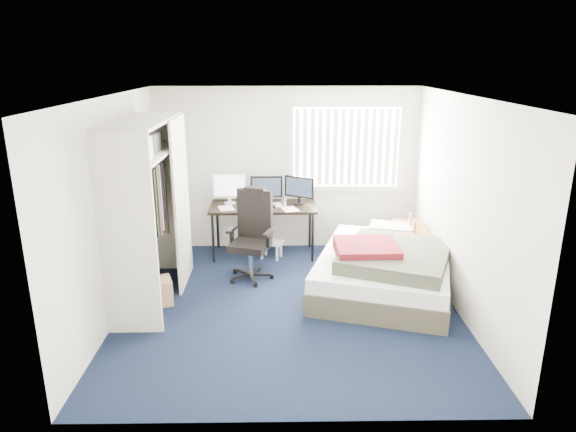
# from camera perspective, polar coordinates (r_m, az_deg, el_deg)

# --- Properties ---
(ground) EXTENTS (4.20, 4.20, 0.00)m
(ground) POSITION_cam_1_polar(r_m,az_deg,el_deg) (6.36, 0.12, -9.90)
(ground) COLOR black
(ground) RESTS_ON ground
(room_shell) EXTENTS (4.20, 4.20, 4.20)m
(room_shell) POSITION_cam_1_polar(r_m,az_deg,el_deg) (5.83, 0.13, 3.43)
(room_shell) COLOR silver
(room_shell) RESTS_ON ground
(window_assembly) EXTENTS (1.72, 0.09, 1.32)m
(window_assembly) POSITION_cam_1_polar(r_m,az_deg,el_deg) (7.88, 6.48, 7.59)
(window_assembly) COLOR white
(window_assembly) RESTS_ON ground
(closet) EXTENTS (0.64, 1.84, 2.22)m
(closet) POSITION_cam_1_polar(r_m,az_deg,el_deg) (6.33, -15.24, 2.44)
(closet) COLOR beige
(closet) RESTS_ON ground
(desk) EXTENTS (1.59, 0.75, 1.24)m
(desk) POSITION_cam_1_polar(r_m,az_deg,el_deg) (7.71, -2.77, 1.40)
(desk) COLOR black
(desk) RESTS_ON ground
(office_chair) EXTENTS (0.72, 0.72, 1.23)m
(office_chair) POSITION_cam_1_polar(r_m,az_deg,el_deg) (7.00, -4.01, -3.12)
(office_chair) COLOR black
(office_chair) RESTS_ON ground
(footstool) EXTENTS (0.40, 0.36, 0.27)m
(footstool) POSITION_cam_1_polar(r_m,az_deg,el_deg) (7.72, -1.87, -3.23)
(footstool) COLOR white
(footstool) RESTS_ON ground
(nightstand) EXTENTS (0.50, 0.89, 0.78)m
(nightstand) POSITION_cam_1_polar(r_m,az_deg,el_deg) (7.47, 13.51, -1.81)
(nightstand) COLOR brown
(nightstand) RESTS_ON ground
(bed) EXTENTS (2.19, 2.56, 0.71)m
(bed) POSITION_cam_1_polar(r_m,az_deg,el_deg) (6.80, 10.72, -5.61)
(bed) COLOR #423C30
(bed) RESTS_ON ground
(pine_box) EXTENTS (0.50, 0.44, 0.31)m
(pine_box) POSITION_cam_1_polar(r_m,az_deg,el_deg) (6.54, -14.65, -8.17)
(pine_box) COLOR #A17C50
(pine_box) RESTS_ON ground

